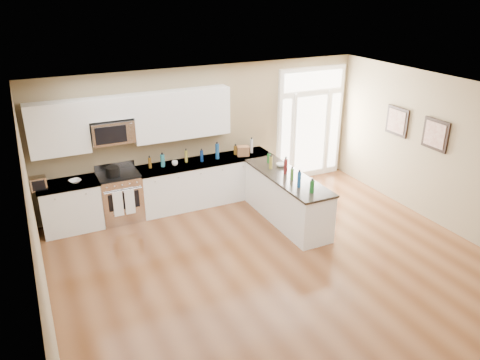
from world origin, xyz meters
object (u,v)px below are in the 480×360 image
(kitchen_range, at_px, (121,196))
(stockpot, at_px, (113,171))
(peninsula_cabinet, at_px, (286,200))
(toaster_oven, at_px, (38,183))

(kitchen_range, xyz_separation_m, stockpot, (-0.10, -0.07, 0.57))
(peninsula_cabinet, distance_m, toaster_oven, 4.53)
(peninsula_cabinet, xyz_separation_m, stockpot, (-2.98, 1.38, 0.61))
(peninsula_cabinet, bearing_deg, toaster_oven, 162.38)
(kitchen_range, height_order, stockpot, stockpot)
(peninsula_cabinet, distance_m, kitchen_range, 3.22)
(kitchen_range, distance_m, stockpot, 0.58)
(stockpot, bearing_deg, kitchen_range, 33.03)
(stockpot, xyz_separation_m, toaster_oven, (-1.30, -0.02, 0.01))
(kitchen_range, height_order, toaster_oven, toaster_oven)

